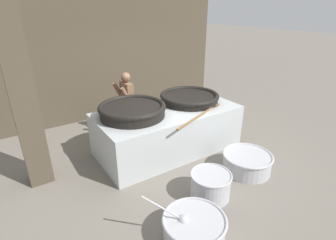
{
  "coord_description": "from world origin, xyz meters",
  "views": [
    {
      "loc": [
        -2.75,
        -4.13,
        2.84
      ],
      "look_at": [
        0.0,
        0.0,
        0.67
      ],
      "focal_mm": 28.0,
      "sensor_mm": 36.0,
      "label": 1
    }
  ],
  "objects_px": {
    "prep_bowl_extra": "(211,184)",
    "cook": "(127,102)",
    "giant_wok_far": "(189,97)",
    "prep_bowl_meat": "(247,162)",
    "giant_wok_near": "(132,110)",
    "prep_bowl_vegetables": "(194,227)"
  },
  "relations": [
    {
      "from": "giant_wok_far",
      "to": "prep_bowl_extra",
      "type": "relative_size",
      "value": 1.95
    },
    {
      "from": "giant_wok_far",
      "to": "prep_bowl_vegetables",
      "type": "bearing_deg",
      "value": -126.23
    },
    {
      "from": "cook",
      "to": "prep_bowl_extra",
      "type": "distance_m",
      "value": 2.8
    },
    {
      "from": "cook",
      "to": "prep_bowl_extra",
      "type": "xyz_separation_m",
      "value": [
        0.11,
        -2.74,
        -0.58
      ]
    },
    {
      "from": "cook",
      "to": "giant_wok_near",
      "type": "bearing_deg",
      "value": 72.42
    },
    {
      "from": "prep_bowl_meat",
      "to": "prep_bowl_extra",
      "type": "relative_size",
      "value": 1.38
    },
    {
      "from": "prep_bowl_extra",
      "to": "giant_wok_far",
      "type": "bearing_deg",
      "value": 62.13
    },
    {
      "from": "cook",
      "to": "prep_bowl_meat",
      "type": "bearing_deg",
      "value": 115.86
    },
    {
      "from": "giant_wok_near",
      "to": "prep_bowl_extra",
      "type": "height_order",
      "value": "giant_wok_near"
    },
    {
      "from": "giant_wok_far",
      "to": "prep_bowl_meat",
      "type": "bearing_deg",
      "value": -86.87
    },
    {
      "from": "prep_bowl_vegetables",
      "to": "giant_wok_far",
      "type": "bearing_deg",
      "value": 53.77
    },
    {
      "from": "giant_wok_near",
      "to": "prep_bowl_vegetables",
      "type": "xyz_separation_m",
      "value": [
        -0.3,
        -2.28,
        -0.84
      ]
    },
    {
      "from": "cook",
      "to": "prep_bowl_vegetables",
      "type": "bearing_deg",
      "value": 80.55
    },
    {
      "from": "giant_wok_near",
      "to": "giant_wok_far",
      "type": "distance_m",
      "value": 1.41
    },
    {
      "from": "prep_bowl_vegetables",
      "to": "prep_bowl_meat",
      "type": "bearing_deg",
      "value": 20.49
    },
    {
      "from": "prep_bowl_vegetables",
      "to": "prep_bowl_extra",
      "type": "bearing_deg",
      "value": 34.28
    },
    {
      "from": "prep_bowl_vegetables",
      "to": "giant_wok_near",
      "type": "bearing_deg",
      "value": 82.6
    },
    {
      "from": "giant_wok_near",
      "to": "prep_bowl_vegetables",
      "type": "distance_m",
      "value": 2.45
    },
    {
      "from": "giant_wok_near",
      "to": "giant_wok_far",
      "type": "bearing_deg",
      "value": 1.68
    },
    {
      "from": "prep_bowl_extra",
      "to": "cook",
      "type": "bearing_deg",
      "value": 92.33
    },
    {
      "from": "giant_wok_near",
      "to": "giant_wok_far",
      "type": "height_order",
      "value": "giant_wok_near"
    },
    {
      "from": "giant_wok_near",
      "to": "cook",
      "type": "xyz_separation_m",
      "value": [
        0.33,
        0.96,
        -0.21
      ]
    }
  ]
}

